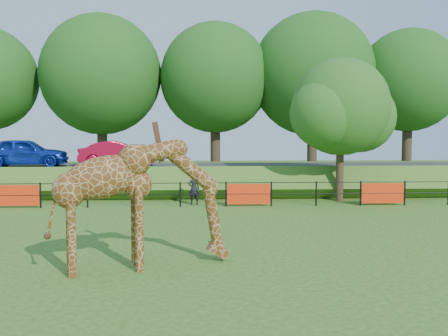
# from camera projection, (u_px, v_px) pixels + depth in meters

# --- Properties ---
(ground) EXTENTS (90.00, 90.00, 0.00)m
(ground) POSITION_uv_depth(u_px,v_px,m) (170.00, 250.00, 13.81)
(ground) COLOR #2E5816
(ground) RESTS_ON ground
(giraffe) EXTENTS (4.37, 2.04, 3.09)m
(giraffe) POSITION_uv_depth(u_px,v_px,m) (142.00, 204.00, 11.81)
(giraffe) COLOR #5B3312
(giraffe) RESTS_ON ground
(perimeter_fence) EXTENTS (28.07, 0.10, 1.10)m
(perimeter_fence) POSITION_uv_depth(u_px,v_px,m) (180.00, 194.00, 21.74)
(perimeter_fence) COLOR black
(perimeter_fence) RESTS_ON ground
(embankment) EXTENTS (40.00, 9.00, 1.30)m
(embankment) POSITION_uv_depth(u_px,v_px,m) (185.00, 177.00, 29.20)
(embankment) COLOR #2E5816
(embankment) RESTS_ON ground
(road) EXTENTS (40.00, 5.00, 0.12)m
(road) POSITION_uv_depth(u_px,v_px,m) (184.00, 167.00, 27.66)
(road) COLOR #323335
(road) RESTS_ON embankment
(car_blue) EXTENTS (4.66, 2.22, 1.54)m
(car_blue) POSITION_uv_depth(u_px,v_px,m) (25.00, 152.00, 26.80)
(car_blue) COLOR #1636B6
(car_blue) RESTS_ON road
(car_red) EXTENTS (4.22, 1.75, 1.36)m
(car_red) POSITION_uv_depth(u_px,v_px,m) (117.00, 154.00, 27.40)
(car_red) COLOR #B80D2B
(car_red) RESTS_ON road
(visitor) EXTENTS (0.59, 0.46, 1.43)m
(visitor) POSITION_uv_depth(u_px,v_px,m) (194.00, 189.00, 22.43)
(visitor) COLOR black
(visitor) RESTS_ON ground
(tree_east) EXTENTS (5.40, 4.71, 6.76)m
(tree_east) POSITION_uv_depth(u_px,v_px,m) (343.00, 111.00, 23.49)
(tree_east) COLOR #372918
(tree_east) RESTS_ON ground
(bg_tree_line) EXTENTS (37.30, 8.80, 11.82)m
(bg_tree_line) POSITION_uv_depth(u_px,v_px,m) (214.00, 77.00, 35.32)
(bg_tree_line) COLOR #372918
(bg_tree_line) RESTS_ON ground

